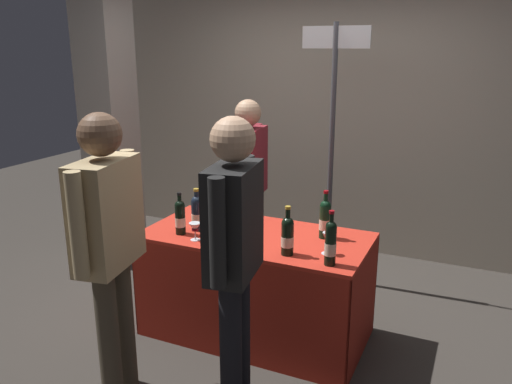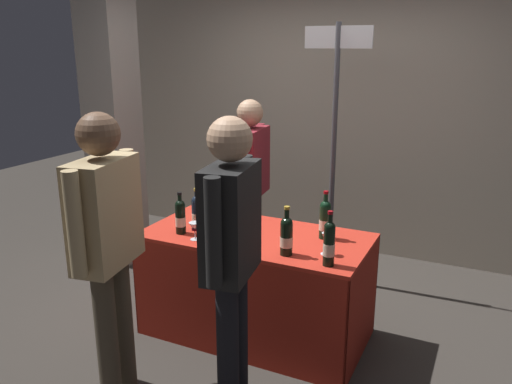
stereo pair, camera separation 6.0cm
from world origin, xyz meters
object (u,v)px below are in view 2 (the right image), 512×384
(concrete_pillar, at_px, (110,89))
(featured_wine_bottle, at_px, (219,210))
(taster_foreground_right, at_px, (231,244))
(wine_glass_mid, at_px, (195,227))
(vendor_presenter, at_px, (250,176))
(wine_glass_near_vendor, at_px, (326,239))
(display_bottle_0, at_px, (286,235))
(flower_vase, at_px, (228,220))
(booth_signpost, at_px, (334,129))
(tasting_table, at_px, (256,265))

(concrete_pillar, height_order, featured_wine_bottle, concrete_pillar)
(featured_wine_bottle, relative_size, taster_foreground_right, 0.21)
(wine_glass_mid, distance_m, vendor_presenter, 1.02)
(featured_wine_bottle, distance_m, wine_glass_mid, 0.24)
(featured_wine_bottle, relative_size, wine_glass_near_vendor, 2.46)
(display_bottle_0, distance_m, wine_glass_near_vendor, 0.25)
(flower_vase, distance_m, booth_signpost, 1.32)
(concrete_pillar, relative_size, display_bottle_0, 10.42)
(tasting_table, bearing_deg, featured_wine_bottle, -173.35)
(taster_foreground_right, bearing_deg, vendor_presenter, 13.78)
(featured_wine_bottle, height_order, taster_foreground_right, taster_foreground_right)
(flower_vase, bearing_deg, featured_wine_bottle, 144.82)
(wine_glass_near_vendor, bearing_deg, wine_glass_mid, -171.10)
(featured_wine_bottle, distance_m, booth_signpost, 1.28)
(booth_signpost, bearing_deg, taster_foreground_right, -89.03)
(tasting_table, distance_m, taster_foreground_right, 0.94)
(taster_foreground_right, bearing_deg, concrete_pillar, 45.01)
(tasting_table, height_order, booth_signpost, booth_signpost)
(vendor_presenter, relative_size, booth_signpost, 0.73)
(featured_wine_bottle, distance_m, vendor_presenter, 0.80)
(concrete_pillar, distance_m, featured_wine_bottle, 1.79)
(vendor_presenter, bearing_deg, concrete_pillar, -93.11)
(booth_signpost, bearing_deg, wine_glass_near_vendor, -74.15)
(vendor_presenter, bearing_deg, tasting_table, 21.99)
(wine_glass_near_vendor, xyz_separation_m, booth_signpost, (-0.34, 1.20, 0.49))
(flower_vase, bearing_deg, vendor_presenter, 106.70)
(tasting_table, distance_m, display_bottle_0, 0.53)
(concrete_pillar, xyz_separation_m, wine_glass_mid, (1.43, -0.93, -0.78))
(tasting_table, height_order, flower_vase, flower_vase)
(display_bottle_0, relative_size, booth_signpost, 0.14)
(wine_glass_near_vendor, xyz_separation_m, vendor_presenter, (-0.95, 0.88, 0.09))
(display_bottle_0, height_order, flower_vase, flower_vase)
(display_bottle_0, xyz_separation_m, taster_foreground_right, (-0.09, -0.54, 0.12))
(flower_vase, xyz_separation_m, booth_signpost, (0.35, 1.19, 0.47))
(flower_vase, bearing_deg, tasting_table, 36.97)
(wine_glass_near_vendor, bearing_deg, display_bottle_0, -153.35)
(featured_wine_bottle, height_order, wine_glass_mid, featured_wine_bottle)
(tasting_table, xyz_separation_m, vendor_presenter, (-0.41, 0.75, 0.42))
(concrete_pillar, distance_m, wine_glass_near_vendor, 2.55)
(wine_glass_near_vendor, relative_size, booth_signpost, 0.06)
(concrete_pillar, bearing_deg, vendor_presenter, 3.66)
(concrete_pillar, relative_size, tasting_table, 2.13)
(concrete_pillar, relative_size, booth_signpost, 1.50)
(featured_wine_bottle, relative_size, wine_glass_mid, 2.89)
(featured_wine_bottle, distance_m, taster_foreground_right, 0.90)
(wine_glass_near_vendor, bearing_deg, concrete_pillar, 160.93)
(tasting_table, xyz_separation_m, taster_foreground_right, (0.23, -0.77, 0.47))
(display_bottle_0, bearing_deg, featured_wine_bottle, 160.89)
(tasting_table, relative_size, featured_wine_bottle, 4.43)
(wine_glass_mid, bearing_deg, display_bottle_0, 2.20)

